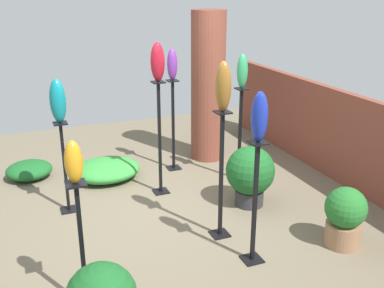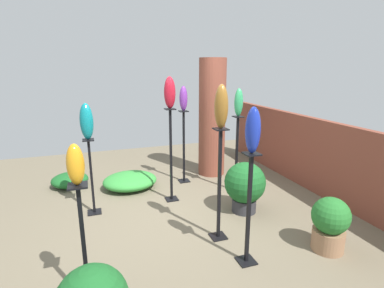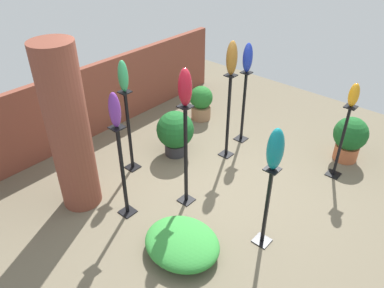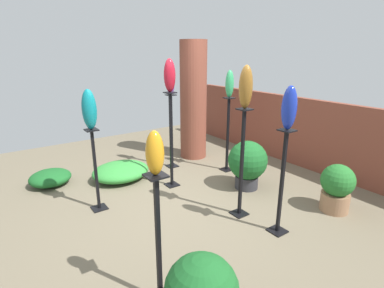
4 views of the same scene
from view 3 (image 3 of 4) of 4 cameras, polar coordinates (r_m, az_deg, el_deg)
name	(u,v)px [view 3 (image 3 of 4)]	position (r m, az deg, el deg)	size (l,w,h in m)	color
ground_plane	(217,187)	(5.69, 3.79, -6.48)	(8.00, 8.00, 0.00)	#6B604C
brick_wall_back	(103,97)	(6.99, -13.38, 7.02)	(5.60, 0.12, 1.29)	brown
brick_pillar	(69,131)	(5.01, -18.25, 1.91)	(0.53, 0.53, 2.32)	brown
pedestal_bronze	(228,120)	(6.02, 5.51, 3.62)	(0.20, 0.20, 1.44)	black
pedestal_jade	(129,135)	(5.79, -9.52, 1.39)	(0.20, 0.20, 1.35)	black
pedestal_amber	(341,145)	(6.01, 21.71, -0.19)	(0.20, 0.20, 1.20)	black
pedestal_violet	(123,176)	(4.93, -10.45, -4.82)	(0.20, 0.20, 1.37)	black
pedestal_teal	(266,211)	(4.61, 11.25, -9.91)	(0.20, 0.20, 1.15)	black
pedestal_cobalt	(243,110)	(6.52, 7.82, 5.15)	(0.20, 0.20, 1.29)	black
pedestal_ruby	(186,160)	(5.00, -0.95, -2.51)	(0.20, 0.20, 1.53)	black
art_vase_bronze	(232,58)	(5.59, 6.09, 12.89)	(0.17, 0.16, 0.52)	brown
art_vase_jade	(123,76)	(5.35, -10.46, 10.14)	(0.14, 0.15, 0.46)	#2D9356
art_vase_amber	(354,95)	(5.63, 23.43, 6.87)	(0.14, 0.14, 0.35)	orange
art_vase_violet	(115,110)	(4.41, -11.70, 5.09)	(0.14, 0.15, 0.45)	#6B2D8C
art_vase_teal	(275,149)	(4.07, 12.58, -0.78)	(0.19, 0.19, 0.52)	#0F727A
art_vase_cobalt	(248,58)	(6.14, 8.49, 12.88)	(0.17, 0.15, 0.48)	#192D9E
art_vase_ruby	(185,87)	(4.47, -1.07, 8.62)	(0.16, 0.18, 0.49)	maroon
potted_plant_mid_left	(201,102)	(7.26, 1.40, 6.42)	(0.44, 0.44, 0.67)	#936B4C
potted_plant_front_right	(175,132)	(6.16, -2.57, 1.90)	(0.62, 0.62, 0.78)	#2D2D33
potted_plant_back_center	(350,137)	(6.54, 22.92, 0.95)	(0.54, 0.54, 0.76)	#B25B38
foliage_bed_west	(182,243)	(4.69, -1.52, -14.85)	(0.83, 0.97, 0.28)	#338C38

